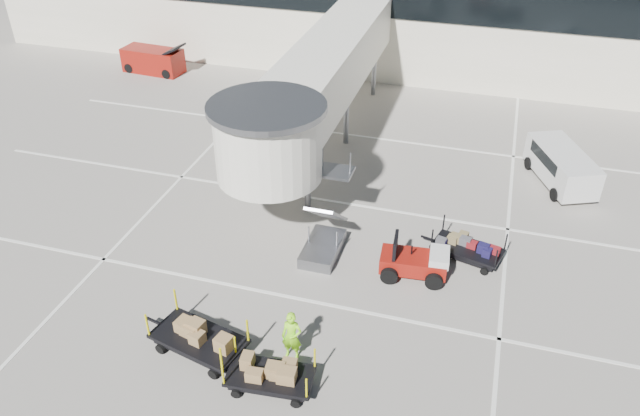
# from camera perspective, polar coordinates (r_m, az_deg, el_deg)

# --- Properties ---
(ground) EXTENTS (140.00, 140.00, 0.00)m
(ground) POSITION_cam_1_polar(r_m,az_deg,el_deg) (22.41, 0.07, -12.29)
(ground) COLOR #A59E93
(ground) RESTS_ON ground
(lane_markings) EXTENTS (40.00, 30.00, 0.02)m
(lane_markings) POSITION_cam_1_polar(r_m,az_deg,el_deg) (29.58, 3.97, 0.54)
(lane_markings) COLOR white
(lane_markings) RESTS_ON ground
(terminal) EXTENTS (64.00, 12.11, 15.20)m
(terminal) POSITION_cam_1_polar(r_m,az_deg,el_deg) (46.74, 10.67, 18.13)
(terminal) COLOR #F0E6CF
(terminal) RESTS_ON ground
(jet_bridge) EXTENTS (5.70, 20.40, 6.03)m
(jet_bridge) POSITION_cam_1_polar(r_m,az_deg,el_deg) (30.85, -0.54, 11.05)
(jet_bridge) COLOR white
(jet_bridge) RESTS_ON ground
(baggage_tug) EXTENTS (2.76, 1.90, 1.74)m
(baggage_tug) POSITION_cam_1_polar(r_m,az_deg,el_deg) (25.10, 8.70, -4.90)
(baggage_tug) COLOR maroon
(baggage_tug) RESTS_ON ground
(suitcase_cart) EXTENTS (3.52, 2.06, 1.35)m
(suitcase_cart) POSITION_cam_1_polar(r_m,az_deg,el_deg) (26.44, 13.33, -3.71)
(suitcase_cart) COLOR black
(suitcase_cart) RESTS_ON ground
(box_cart_near) EXTENTS (3.49, 1.64, 1.35)m
(box_cart_near) POSITION_cam_1_polar(r_m,az_deg,el_deg) (20.85, -4.65, -14.91)
(box_cart_near) COLOR black
(box_cart_near) RESTS_ON ground
(box_cart_far) EXTENTS (4.09, 2.31, 1.57)m
(box_cart_far) POSITION_cam_1_polar(r_m,az_deg,el_deg) (22.14, -10.91, -11.51)
(box_cart_far) COLOR black
(box_cart_far) RESTS_ON ground
(ground_worker) EXTENTS (0.72, 0.48, 1.93)m
(ground_worker) POSITION_cam_1_polar(r_m,az_deg,el_deg) (21.32, -2.60, -11.64)
(ground_worker) COLOR #8FF619
(ground_worker) RESTS_ON ground
(minivan) EXTENTS (3.54, 4.93, 1.74)m
(minivan) POSITION_cam_1_polar(r_m,az_deg,el_deg) (32.82, 21.14, 3.84)
(minivan) COLOR silver
(minivan) RESTS_ON ground
(belt_loader) EXTENTS (4.54, 2.09, 2.13)m
(belt_loader) POSITION_cam_1_polar(r_m,az_deg,el_deg) (45.74, -14.98, 12.90)
(belt_loader) COLOR maroon
(belt_loader) RESTS_ON ground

